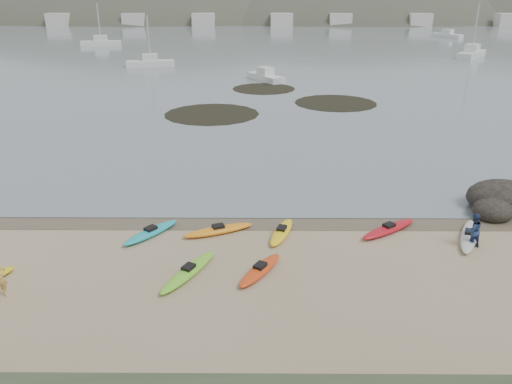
{
  "coord_description": "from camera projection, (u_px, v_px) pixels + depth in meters",
  "views": [
    {
      "loc": [
        0.16,
        -23.53,
        11.09
      ],
      "look_at": [
        0.0,
        0.0,
        1.5
      ],
      "focal_mm": 35.0,
      "sensor_mm": 36.0,
      "label": 1
    }
  ],
  "objects": [
    {
      "name": "far_town",
      "position": [
        278.0,
        20.0,
        159.46
      ],
      "size": [
        199.0,
        5.0,
        4.0
      ],
      "color": "beige",
      "rests_on": "ground"
    },
    {
      "name": "kayaks",
      "position": [
        250.0,
        247.0,
        22.78
      ],
      "size": [
        23.86,
        8.25,
        0.34
      ],
      "color": "orange",
      "rests_on": "ground"
    },
    {
      "name": "far_hills",
      "position": [
        352.0,
        58.0,
        211.37
      ],
      "size": [
        550.0,
        135.0,
        80.0
      ],
      "color": "#384235",
      "rests_on": "ground"
    },
    {
      "name": "kelp_mats",
      "position": [
        270.0,
        103.0,
        52.38
      ],
      "size": [
        21.33,
        21.33,
        0.04
      ],
      "color": "black",
      "rests_on": "water"
    },
    {
      "name": "wet_sand",
      "position": [
        256.0,
        221.0,
        25.69
      ],
      "size": [
        60.0,
        60.0,
        0.0
      ],
      "primitive_type": "plane",
      "color": "brown",
      "rests_on": "ground"
    },
    {
      "name": "water",
      "position": [
        259.0,
        9.0,
        303.79
      ],
      "size": [
        1200.0,
        1200.0,
        0.0
      ],
      "primitive_type": "plane",
      "color": "slate",
      "rests_on": "ground"
    },
    {
      "name": "ground",
      "position": [
        256.0,
        219.0,
        25.97
      ],
      "size": [
        600.0,
        600.0,
        0.0
      ],
      "primitive_type": "plane",
      "color": "tan",
      "rests_on": "ground"
    },
    {
      "name": "person_east",
      "position": [
        473.0,
        230.0,
        22.86
      ],
      "size": [
        0.93,
        0.79,
        1.66
      ],
      "primitive_type": "imported",
      "rotation": [
        0.0,
        0.0,
        3.36
      ],
      "color": "navy",
      "rests_on": "ground"
    },
    {
      "name": "moored_boats",
      "position": [
        307.0,
        50.0,
        93.26
      ],
      "size": [
        87.01,
        69.83,
        1.24
      ],
      "color": "silver",
      "rests_on": "ground"
    }
  ]
}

